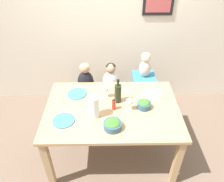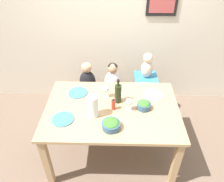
# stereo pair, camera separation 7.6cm
# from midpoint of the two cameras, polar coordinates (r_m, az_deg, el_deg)

# --- Properties ---
(ground_plane) EXTENTS (14.00, 14.00, 0.00)m
(ground_plane) POSITION_cam_midpoint_polar(r_m,az_deg,el_deg) (3.04, 0.71, -15.44)
(ground_plane) COLOR #705B4C
(wall_back) EXTENTS (10.00, 0.09, 2.70)m
(wall_back) POSITION_cam_midpoint_polar(r_m,az_deg,el_deg) (3.28, 1.26, 18.20)
(wall_back) COLOR beige
(wall_back) RESTS_ON ground_plane
(dining_table) EXTENTS (1.51, 1.01, 0.77)m
(dining_table) POSITION_cam_midpoint_polar(r_m,az_deg,el_deg) (2.54, 0.83, -6.11)
(dining_table) COLOR tan
(dining_table) RESTS_ON ground_plane
(chair_far_left) EXTENTS (0.37, 0.38, 0.45)m
(chair_far_left) POSITION_cam_midpoint_polar(r_m,az_deg,el_deg) (3.30, -5.42, -1.20)
(chair_far_left) COLOR silver
(chair_far_left) RESTS_ON ground_plane
(chair_far_center) EXTENTS (0.37, 0.38, 0.45)m
(chair_far_center) POSITION_cam_midpoint_polar(r_m,az_deg,el_deg) (3.28, 0.81, -1.29)
(chair_far_center) COLOR silver
(chair_far_center) RESTS_ON ground_plane
(chair_right_highchair) EXTENTS (0.32, 0.32, 0.72)m
(chair_right_highchair) POSITION_cam_midpoint_polar(r_m,az_deg,el_deg) (3.21, 9.27, 1.10)
(chair_right_highchair) COLOR silver
(chair_right_highchair) RESTS_ON ground_plane
(person_child_left) EXTENTS (0.23, 0.19, 0.48)m
(person_child_left) POSITION_cam_midpoint_polar(r_m,az_deg,el_deg) (3.13, -5.74, 3.23)
(person_child_left) COLOR black
(person_child_left) RESTS_ON chair_far_left
(person_child_center) EXTENTS (0.23, 0.19, 0.48)m
(person_child_center) POSITION_cam_midpoint_polar(r_m,az_deg,el_deg) (3.10, 0.86, 3.16)
(person_child_center) COLOR silver
(person_child_center) RESTS_ON chair_far_center
(person_baby_right) EXTENTS (0.16, 0.13, 0.36)m
(person_baby_right) POSITION_cam_midpoint_polar(r_m,az_deg,el_deg) (3.01, 9.95, 6.72)
(person_baby_right) COLOR beige
(person_baby_right) RESTS_ON chair_right_highchair
(wine_bottle) EXTENTS (0.08, 0.08, 0.30)m
(wine_bottle) POSITION_cam_midpoint_polar(r_m,az_deg,el_deg) (2.48, 2.46, -0.61)
(wine_bottle) COLOR #232D19
(wine_bottle) RESTS_ON dining_table
(paper_towel_roll) EXTENTS (0.11, 0.11, 0.26)m
(paper_towel_roll) POSITION_cam_midpoint_polar(r_m,az_deg,el_deg) (2.30, -4.01, -4.05)
(paper_towel_roll) COLOR white
(paper_towel_roll) RESTS_ON dining_table
(wine_glass_near) EXTENTS (0.08, 0.08, 0.16)m
(wine_glass_near) POSITION_cam_midpoint_polar(r_m,az_deg,el_deg) (2.38, 5.45, -2.91)
(wine_glass_near) COLOR white
(wine_glass_near) RESTS_ON dining_table
(wine_glass_far) EXTENTS (0.08, 0.08, 0.16)m
(wine_glass_far) POSITION_cam_midpoint_polar(r_m,az_deg,el_deg) (2.55, -0.75, 0.48)
(wine_glass_far) COLOR white
(wine_glass_far) RESTS_ON dining_table
(salad_bowl_large) EXTENTS (0.19, 0.19, 0.10)m
(salad_bowl_large) POSITION_cam_midpoint_polar(r_m,az_deg,el_deg) (2.21, 0.85, -8.74)
(salad_bowl_large) COLOR #335675
(salad_bowl_large) RESTS_ON dining_table
(salad_bowl_small) EXTENTS (0.15, 0.15, 0.10)m
(salad_bowl_small) POSITION_cam_midpoint_polar(r_m,az_deg,el_deg) (2.46, 9.22, -3.64)
(salad_bowl_small) COLOR #335675
(salad_bowl_small) RESTS_ON dining_table
(dinner_plate_front_left) EXTENTS (0.24, 0.24, 0.01)m
(dinner_plate_front_left) POSITION_cam_midpoint_polar(r_m,az_deg,el_deg) (2.38, -11.79, -7.18)
(dinner_plate_front_left) COLOR teal
(dinner_plate_front_left) RESTS_ON dining_table
(dinner_plate_back_left) EXTENTS (0.24, 0.24, 0.01)m
(dinner_plate_back_left) POSITION_cam_midpoint_polar(r_m,az_deg,el_deg) (2.70, -8.11, -0.44)
(dinner_plate_back_left) COLOR teal
(dinner_plate_back_left) RESTS_ON dining_table
(dinner_plate_back_right) EXTENTS (0.24, 0.24, 0.01)m
(dinner_plate_back_right) POSITION_cam_midpoint_polar(r_m,az_deg,el_deg) (2.69, 11.46, -1.03)
(dinner_plate_back_right) COLOR silver
(dinner_plate_back_right) RESTS_ON dining_table
(condiment_bottle_hot_sauce) EXTENTS (0.04, 0.04, 0.15)m
(condiment_bottle_hot_sauce) POSITION_cam_midpoint_polar(r_m,az_deg,el_deg) (2.41, 1.28, -3.48)
(condiment_bottle_hot_sauce) COLOR red
(condiment_bottle_hot_sauce) RESTS_ON dining_table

